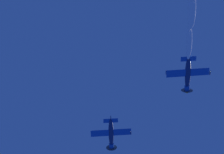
# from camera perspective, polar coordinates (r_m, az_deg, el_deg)

# --- Properties ---
(airplane_lead) EXTENTS (7.18, 6.92, 2.40)m
(airplane_lead) POSITION_cam_1_polar(r_m,az_deg,el_deg) (71.54, -0.15, -9.37)
(airplane_lead) COLOR navy
(airplane_left_wingman) EXTENTS (7.16, 6.93, 2.49)m
(airplane_left_wingman) POSITION_cam_1_polar(r_m,az_deg,el_deg) (66.64, 12.35, 0.40)
(airplane_left_wingman) COLOR navy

